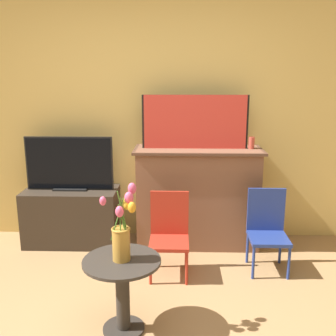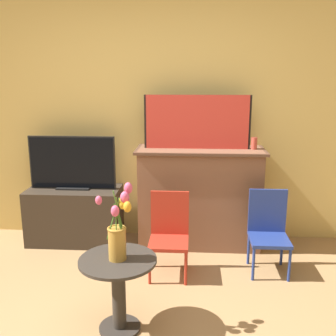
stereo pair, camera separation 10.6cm
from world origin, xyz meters
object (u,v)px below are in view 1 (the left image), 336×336
Objects in this scene: tv_monitor at (69,164)px; vase_tulips at (123,231)px; chair_blue at (267,227)px; chair_red at (169,231)px; painting at (195,122)px.

tv_monitor reaches higher than vase_tulips.
chair_red is at bearing -172.47° from chair_blue.
painting reaches higher than chair_blue.
chair_red is 1.42× the size of vase_tulips.
chair_blue is at bearing -38.93° from painting.
tv_monitor is at bearing 117.21° from vase_tulips.
painting is 1.18× the size of tv_monitor.
tv_monitor is 1.25m from chair_red.
vase_tulips is (-1.13, -0.93, 0.33)m from chair_blue.
tv_monitor is 1.21× the size of chair_blue.
tv_monitor reaches higher than chair_red.
painting reaches higher than chair_red.
painting is 1.30m from tv_monitor.
painting is 1.43× the size of chair_blue.
chair_red is (-0.23, -0.62, -0.86)m from painting.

